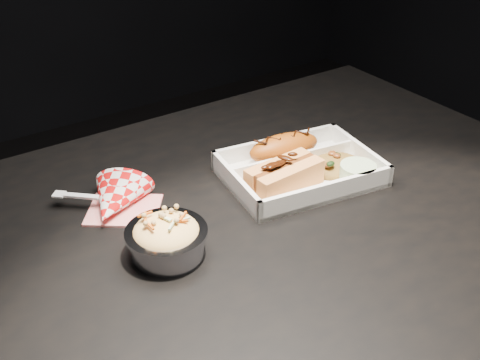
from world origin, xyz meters
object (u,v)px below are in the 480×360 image
object	(u,v)px
food_tray	(299,172)
foil_coleslaw_cup	(167,237)
dining_table	(239,267)
napkin_fork	(115,201)
hotdog	(284,174)
fried_pastry	(284,147)

from	to	relation	value
food_tray	foil_coleslaw_cup	distance (m)	0.29
foil_coleslaw_cup	dining_table	bearing A→B (deg)	4.70
napkin_fork	dining_table	bearing A→B (deg)	-0.89
dining_table	food_tray	xyz separation A→B (m)	(0.16, 0.05, 0.10)
foil_coleslaw_cup	napkin_fork	size ratio (longest dim) A/B	0.72
food_tray	napkin_fork	world-z (taller)	napkin_fork
food_tray	napkin_fork	size ratio (longest dim) A/B	1.71
hotdog	foil_coleslaw_cup	xyz separation A→B (m)	(-0.24, -0.04, -0.00)
napkin_fork	foil_coleslaw_cup	bearing A→B (deg)	-41.81
hotdog	foil_coleslaw_cup	world-z (taller)	foil_coleslaw_cup
fried_pastry	foil_coleslaw_cup	distance (m)	0.32
food_tray	napkin_fork	bearing A→B (deg)	172.78
fried_pastry	hotdog	world-z (taller)	hotdog
food_tray	foil_coleslaw_cup	xyz separation A→B (m)	(-0.29, -0.06, 0.02)
fried_pastry	napkin_fork	world-z (taller)	napkin_fork
dining_table	foil_coleslaw_cup	distance (m)	0.18
food_tray	foil_coleslaw_cup	size ratio (longest dim) A/B	2.38
food_tray	foil_coleslaw_cup	world-z (taller)	foil_coleslaw_cup
food_tray	hotdog	distance (m)	0.06
fried_pastry	food_tray	bearing A→B (deg)	-98.54
fried_pastry	hotdog	bearing A→B (deg)	-127.29
dining_table	fried_pastry	world-z (taller)	fried_pastry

